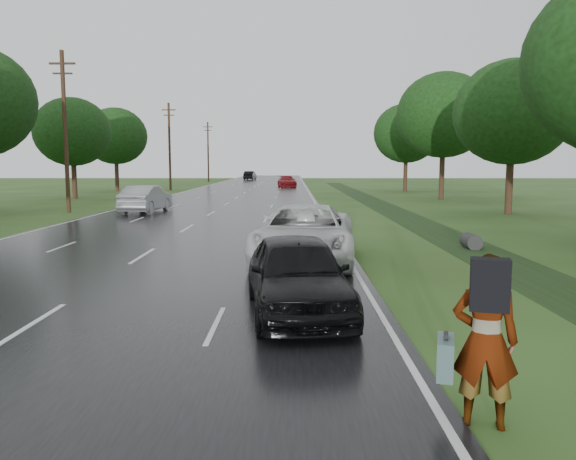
{
  "coord_description": "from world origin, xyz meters",
  "views": [
    {
      "loc": [
        4.95,
        -10.33,
        3.08
      ],
      "look_at": [
        4.84,
        4.67,
        1.3
      ],
      "focal_mm": 35.0,
      "sensor_mm": 36.0,
      "label": 1
    }
  ],
  "objects_px": {
    "dark_sedan": "(297,274)",
    "silver_sedan": "(146,199)",
    "pedestrian": "(483,338)",
    "white_pickup": "(305,234)"
  },
  "relations": [
    {
      "from": "dark_sedan",
      "to": "silver_sedan",
      "type": "bearing_deg",
      "value": 104.68
    },
    {
      "from": "dark_sedan",
      "to": "silver_sedan",
      "type": "xyz_separation_m",
      "value": [
        -9.2,
        23.62,
        0.04
      ]
    },
    {
      "from": "pedestrian",
      "to": "white_pickup",
      "type": "relative_size",
      "value": 0.32
    },
    {
      "from": "pedestrian",
      "to": "white_pickup",
      "type": "height_order",
      "value": "pedestrian"
    },
    {
      "from": "pedestrian",
      "to": "silver_sedan",
      "type": "xyz_separation_m",
      "value": [
        -11.31,
        28.48,
        -0.17
      ]
    },
    {
      "from": "pedestrian",
      "to": "silver_sedan",
      "type": "distance_m",
      "value": 30.64
    },
    {
      "from": "pedestrian",
      "to": "white_pickup",
      "type": "distance_m",
      "value": 10.88
    },
    {
      "from": "dark_sedan",
      "to": "pedestrian",
      "type": "bearing_deg",
      "value": -73.09
    },
    {
      "from": "pedestrian",
      "to": "silver_sedan",
      "type": "bearing_deg",
      "value": -53.0
    },
    {
      "from": "silver_sedan",
      "to": "white_pickup",
      "type": "bearing_deg",
      "value": 123.08
    }
  ]
}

